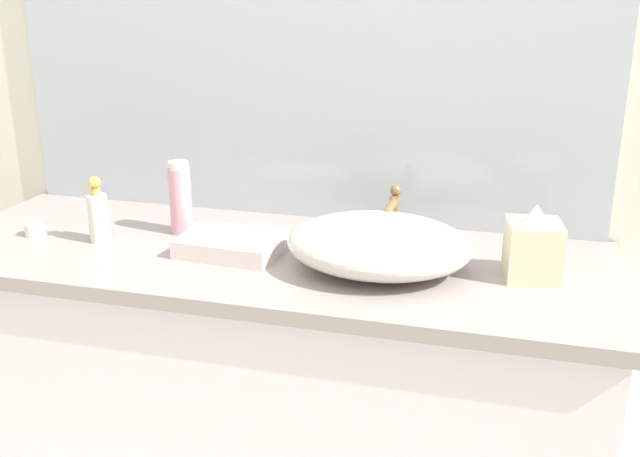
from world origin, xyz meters
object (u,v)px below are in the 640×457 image
(tissue_box, at_px, (533,247))
(candle_jar, at_px, (35,229))
(sink_basin, at_px, (379,245))
(lotion_bottle, at_px, (180,198))
(soap_dispenser, at_px, (98,215))
(folded_hand_towel, at_px, (231,245))

(tissue_box, xyz_separation_m, candle_jar, (-1.22, -0.05, -0.06))
(sink_basin, height_order, lotion_bottle, lotion_bottle)
(soap_dispenser, bearing_deg, candle_jar, -178.96)
(folded_hand_towel, bearing_deg, sink_basin, -1.17)
(candle_jar, bearing_deg, soap_dispenser, 1.04)
(soap_dispenser, relative_size, lotion_bottle, 0.89)
(candle_jar, bearing_deg, tissue_box, 2.21)
(sink_basin, bearing_deg, tissue_box, 7.43)
(sink_basin, bearing_deg, lotion_bottle, 167.82)
(lotion_bottle, height_order, tissue_box, lotion_bottle)
(soap_dispenser, height_order, candle_jar, soap_dispenser)
(tissue_box, bearing_deg, candle_jar, -177.79)
(candle_jar, bearing_deg, folded_hand_towel, 1.19)
(soap_dispenser, bearing_deg, folded_hand_towel, 1.28)
(candle_jar, xyz_separation_m, folded_hand_towel, (0.53, 0.01, 0.01))
(sink_basin, height_order, candle_jar, sink_basin)
(lotion_bottle, relative_size, candle_jar, 3.64)
(soap_dispenser, distance_m, lotion_bottle, 0.20)
(candle_jar, relative_size, folded_hand_towel, 0.22)
(lotion_bottle, relative_size, folded_hand_towel, 0.80)
(soap_dispenser, height_order, tissue_box, tissue_box)
(sink_basin, height_order, tissue_box, tissue_box)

